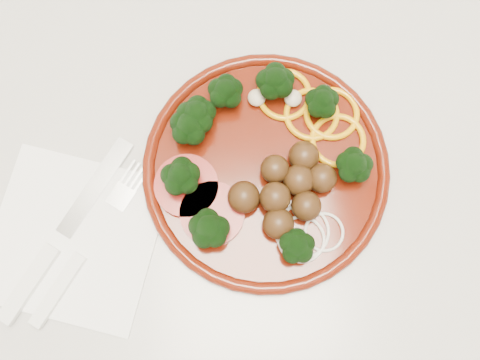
{
  "coord_description": "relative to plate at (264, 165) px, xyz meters",
  "views": [
    {
      "loc": [
        -0.11,
        1.54,
        1.55
      ],
      "look_at": [
        -0.09,
        1.68,
        0.92
      ],
      "focal_mm": 45.0,
      "sensor_mm": 36.0,
      "label": 1
    }
  ],
  "objects": [
    {
      "name": "counter",
      "position": [
        0.06,
        0.01,
        -0.47
      ],
      "size": [
        2.4,
        0.6,
        0.9
      ],
      "color": "silver",
      "rests_on": "ground"
    },
    {
      "name": "plate",
      "position": [
        0.0,
        0.0,
        0.0
      ],
      "size": [
        0.27,
        0.27,
        0.06
      ],
      "rotation": [
        0.0,
        0.0,
        0.38
      ],
      "color": "#4E1206",
      "rests_on": "counter"
    },
    {
      "name": "fork",
      "position": [
        -0.22,
        -0.09,
        -0.01
      ],
      "size": [
        0.14,
        0.17,
        0.01
      ],
      "rotation": [
        0.0,
        0.0,
        0.9
      ],
      "color": "white",
      "rests_on": "napkin"
    },
    {
      "name": "knife",
      "position": [
        -0.24,
        -0.06,
        -0.01
      ],
      "size": [
        0.16,
        0.19,
        0.01
      ],
      "rotation": [
        0.0,
        0.0,
        0.9
      ],
      "color": "silver",
      "rests_on": "napkin"
    },
    {
      "name": "napkin",
      "position": [
        -0.21,
        -0.05,
        -0.02
      ],
      "size": [
        0.23,
        0.23,
        0.0
      ],
      "primitive_type": "cube",
      "rotation": [
        0.0,
        0.0,
        1.2
      ],
      "color": "white",
      "rests_on": "counter"
    }
  ]
}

